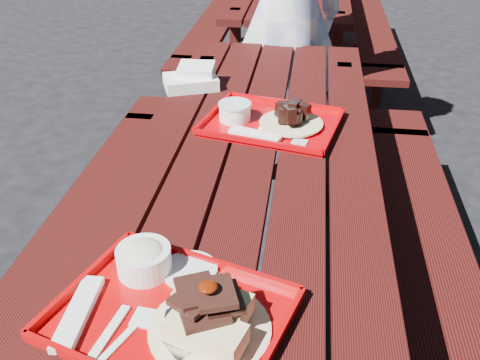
{
  "coord_description": "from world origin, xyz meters",
  "views": [
    {
      "loc": [
        0.15,
        -1.28,
        1.52
      ],
      "look_at": [
        0.0,
        -0.15,
        0.82
      ],
      "focal_mm": 40.0,
      "sensor_mm": 36.0,
      "label": 1
    }
  ],
  "objects_px": {
    "picnic_table_far": "(294,4)",
    "person": "(286,16)",
    "picnic_table_near": "(247,228)",
    "far_tray": "(269,120)",
    "near_tray": "(175,300)"
  },
  "relations": [
    {
      "from": "picnic_table_far",
      "to": "person",
      "type": "xyz_separation_m",
      "value": [
        0.02,
        -1.48,
        0.29
      ]
    },
    {
      "from": "picnic_table_near",
      "to": "far_tray",
      "type": "height_order",
      "value": "far_tray"
    },
    {
      "from": "far_tray",
      "to": "person",
      "type": "distance_m",
      "value": 1.01
    },
    {
      "from": "near_tray",
      "to": "person",
      "type": "bearing_deg",
      "value": 87.08
    },
    {
      "from": "picnic_table_near",
      "to": "near_tray",
      "type": "xyz_separation_m",
      "value": [
        -0.07,
        -0.55,
        0.22
      ]
    },
    {
      "from": "far_tray",
      "to": "person",
      "type": "height_order",
      "value": "person"
    },
    {
      "from": "picnic_table_near",
      "to": "person",
      "type": "distance_m",
      "value": 1.36
    },
    {
      "from": "picnic_table_near",
      "to": "far_tray",
      "type": "bearing_deg",
      "value": 83.88
    },
    {
      "from": "picnic_table_far",
      "to": "far_tray",
      "type": "bearing_deg",
      "value": -89.23
    },
    {
      "from": "near_tray",
      "to": "far_tray",
      "type": "height_order",
      "value": "near_tray"
    },
    {
      "from": "person",
      "to": "near_tray",
      "type": "bearing_deg",
      "value": 63.57
    },
    {
      "from": "near_tray",
      "to": "far_tray",
      "type": "distance_m",
      "value": 0.87
    },
    {
      "from": "picnic_table_near",
      "to": "person",
      "type": "relative_size",
      "value": 1.4
    },
    {
      "from": "picnic_table_near",
      "to": "picnic_table_far",
      "type": "bearing_deg",
      "value": 90.0
    },
    {
      "from": "far_tray",
      "to": "person",
      "type": "relative_size",
      "value": 0.28
    }
  ]
}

